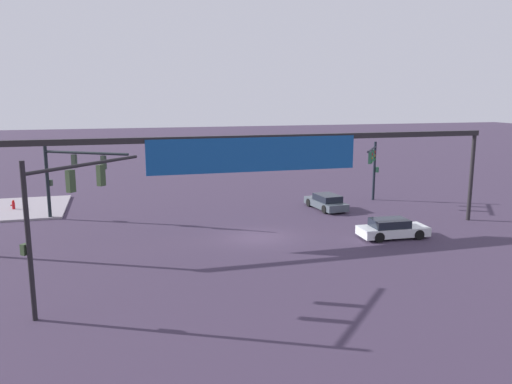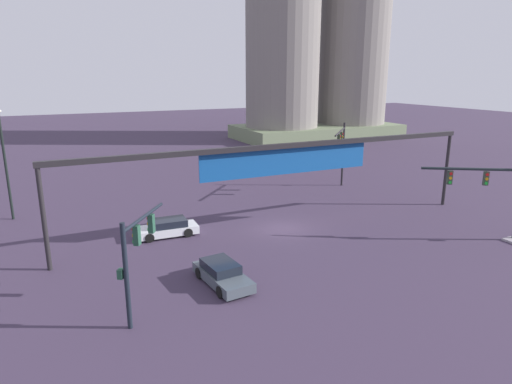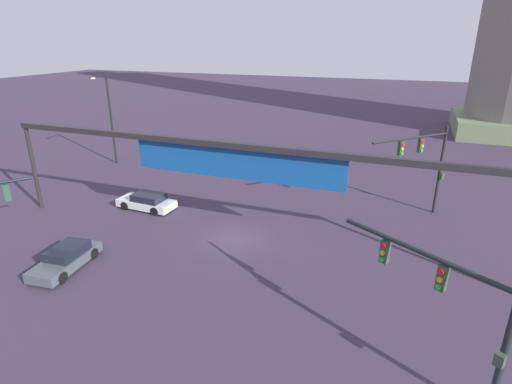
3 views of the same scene
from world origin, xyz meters
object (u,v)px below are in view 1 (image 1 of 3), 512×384
object	(u,v)px
traffic_signal_opposite_side	(60,204)
traffic_signal_cross_street	(373,162)
sedan_car_waiting_far	(326,202)
sedan_car_approaching	(392,229)
traffic_signal_near_corner	(68,169)
fire_hydrant_on_curb	(13,205)

from	to	relation	value
traffic_signal_opposite_side	traffic_signal_cross_street	distance (m)	27.95
traffic_signal_opposite_side	sedan_car_waiting_far	xyz separation A→B (m)	(-18.20, -14.48, -3.88)
traffic_signal_opposite_side	sedan_car_approaching	size ratio (longest dim) A/B	1.46
traffic_signal_near_corner	traffic_signal_opposite_side	xyz separation A→B (m)	(-1.00, 15.97, 0.69)
sedan_car_approaching	traffic_signal_near_corner	bearing A→B (deg)	155.39
sedan_car_waiting_far	fire_hydrant_on_curb	size ratio (longest dim) A/B	6.23
sedan_car_waiting_far	fire_hydrant_on_curb	bearing A→B (deg)	70.26
sedan_car_waiting_far	traffic_signal_near_corner	bearing A→B (deg)	79.84
traffic_signal_near_corner	traffic_signal_cross_street	bearing A→B (deg)	31.41
traffic_signal_opposite_side	fire_hydrant_on_curb	world-z (taller)	traffic_signal_opposite_side
traffic_signal_near_corner	traffic_signal_opposite_side	world-z (taller)	traffic_signal_opposite_side
traffic_signal_near_corner	sedan_car_approaching	bearing A→B (deg)	4.48
sedan_car_approaching	sedan_car_waiting_far	world-z (taller)	same
traffic_signal_near_corner	sedan_car_approaching	world-z (taller)	traffic_signal_near_corner
traffic_signal_cross_street	sedan_car_approaching	distance (m)	11.26
fire_hydrant_on_curb	sedan_car_approaching	bearing A→B (deg)	149.15
sedan_car_waiting_far	fire_hydrant_on_curb	distance (m)	24.48
traffic_signal_near_corner	sedan_car_approaching	xyz separation A→B (m)	(-19.96, 10.20, -3.18)
traffic_signal_near_corner	fire_hydrant_on_curb	distance (m)	7.15
fire_hydrant_on_curb	traffic_signal_near_corner	bearing A→B (deg)	135.72
traffic_signal_near_corner	sedan_car_waiting_far	distance (m)	19.52
traffic_signal_cross_street	sedan_car_approaching	size ratio (longest dim) A/B	1.13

